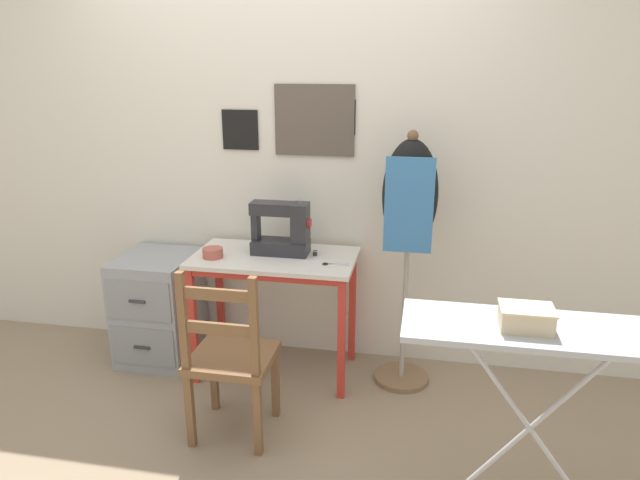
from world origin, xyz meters
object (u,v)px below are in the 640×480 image
Objects in this scene: filing_cabinet at (159,307)px; wooden_chair at (230,359)px; dress_form at (409,211)px; scissors at (332,264)px; sewing_machine at (284,230)px; fabric_bowl at (213,253)px; storage_box at (526,318)px; ironing_board at (541,339)px; thread_spool_near_machine at (315,254)px.

wooden_chair is at bearing -43.80° from filing_cabinet.
scissors is at bearing -165.23° from dress_form.
fabric_bowl is at bearing -160.04° from sewing_machine.
sewing_machine is at bearing 0.98° from filing_cabinet.
storage_box is (1.57, -0.87, 0.14)m from fabric_bowl.
sewing_machine is 1.75× the size of storage_box.
fabric_bowl is 0.17× the size of filing_cabinet.
filing_cabinet is (-0.81, -0.01, -0.55)m from sewing_machine.
filing_cabinet is at bearing -179.02° from sewing_machine.
scissors is 0.14× the size of ironing_board.
storage_box is (0.47, -0.98, -0.13)m from dress_form.
sewing_machine is 2.28× the size of scissors.
fabric_bowl is 0.71m from wooden_chair.
dress_form is 1.41× the size of ironing_board.
thread_spool_near_machine is 0.05× the size of filing_cabinet.
dress_form is (0.71, -0.03, 0.15)m from sewing_machine.
fabric_bowl is 0.59× the size of storage_box.
thread_spool_near_machine reaches higher than filing_cabinet.
ironing_board reaches higher than filing_cabinet.
wooden_chair is 0.99m from filing_cabinet.
dress_form reaches higher than wooden_chair.
fabric_bowl is at bearing -174.01° from dress_form.
wooden_chair is (-0.40, -0.57, -0.32)m from scissors.
fabric_bowl reaches higher than thread_spool_near_machine.
storage_box is at bearing -40.51° from sewing_machine.
sewing_machine reaches higher than filing_cabinet.
fabric_bowl is 0.58m from thread_spool_near_machine.
fabric_bowl is 1.13m from dress_form.
dress_form is 1.13m from ironing_board.
fabric_bowl is 0.77× the size of scissors.
filing_cabinet is (-1.00, -0.00, -0.42)m from thread_spool_near_machine.
fabric_bowl is at bearing 152.57° from ironing_board.
ironing_board is at bearing 17.90° from storage_box.
dress_form reaches higher than storage_box.
storage_box reaches higher than wooden_chair.
wooden_chair is at bearing -112.57° from thread_spool_near_machine.
sewing_machine is 0.43m from fabric_bowl.
thread_spool_near_machine is at bearing 134.98° from storage_box.
dress_form is at bearing -2.05° from sewing_machine.
wooden_chair is 1.36× the size of filing_cabinet.
sewing_machine is 0.22m from thread_spool_near_machine.
thread_spool_near_machine is at bearing 137.47° from ironing_board.
sewing_machine reaches higher than storage_box.
sewing_machine is at bearing 139.49° from storage_box.
scissors is at bearing -6.04° from filing_cabinet.
dress_form reaches higher than filing_cabinet.
dress_form reaches higher than fabric_bowl.
storage_box is at bearing -29.04° from fabric_bowl.
scissors is at bearing -23.61° from sewing_machine.
wooden_chair is 0.62× the size of dress_form.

